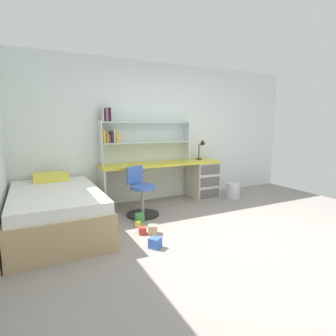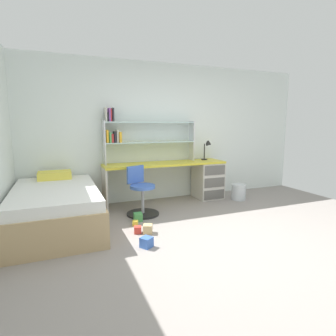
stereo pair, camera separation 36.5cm
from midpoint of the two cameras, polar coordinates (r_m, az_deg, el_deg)
name	(u,v)px [view 2 (the right image)]	position (r m, az deg, el deg)	size (l,w,h in m)	color
ground_plane	(231,245)	(3.59, 15.84, -15.18)	(6.11, 5.63, 0.02)	gray
room_shell	(107,136)	(3.88, -9.85, 6.62)	(6.11, 5.63, 2.58)	silver
desk	(195,177)	(5.37, 7.65, -1.90)	(2.27, 0.55, 0.75)	gold
bookshelf_hutch	(138,133)	(4.98, -4.15, 7.25)	(1.71, 0.22, 0.98)	silver
desk_lamp	(208,147)	(5.51, 10.20, 4.30)	(0.20, 0.17, 0.38)	black
swivel_chair	(141,196)	(4.44, -3.18, -5.82)	(0.52, 0.52, 0.78)	black
bed_platform	(56,208)	(4.10, -19.86, -7.85)	(1.15, 1.89, 0.70)	tan
waste_bin	(239,192)	(5.54, 16.29, -4.81)	(0.27, 0.27, 0.30)	silver
toy_block_blue_0	(147,242)	(3.37, -1.28, -15.19)	(0.12, 0.12, 0.12)	#3860B7
toy_block_red_1	(138,230)	(3.77, -3.50, -12.70)	(0.09, 0.09, 0.09)	red
toy_block_green_2	(138,217)	(4.21, -3.75, -10.13)	(0.12, 0.12, 0.12)	#479E51
toy_block_natural_3	(148,229)	(3.76, -1.38, -12.56)	(0.12, 0.12, 0.12)	tan
toy_block_yellow_4	(135,223)	(4.04, -4.20, -11.37)	(0.07, 0.07, 0.07)	gold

